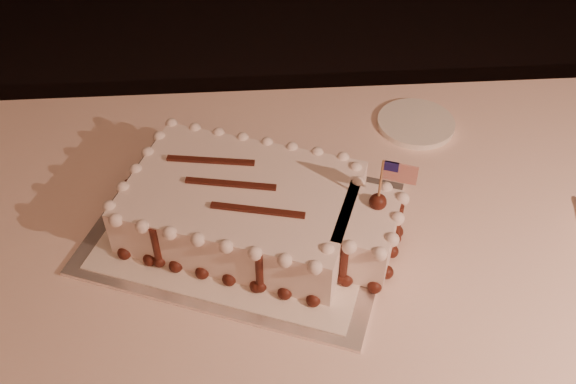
{
  "coord_description": "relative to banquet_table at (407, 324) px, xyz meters",
  "views": [
    {
      "loc": [
        -0.33,
        -0.22,
        1.6
      ],
      "look_at": [
        -0.27,
        0.57,
        0.84
      ],
      "focal_mm": 40.0,
      "sensor_mm": 36.0,
      "label": 1
    }
  ],
  "objects": [
    {
      "name": "sheet_cake",
      "position": [
        -0.33,
        -0.04,
        0.43
      ],
      "size": [
        0.51,
        0.39,
        0.19
      ],
      "color": "white",
      "rests_on": "doily"
    },
    {
      "name": "cake_board",
      "position": [
        -0.35,
        -0.03,
        0.38
      ],
      "size": [
        0.62,
        0.54,
        0.01
      ],
      "primitive_type": "cube",
      "rotation": [
        0.0,
        0.0,
        -0.37
      ],
      "color": "silver",
      "rests_on": "banquet_table"
    },
    {
      "name": "banquet_table",
      "position": [
        0.0,
        0.0,
        0.0
      ],
      "size": [
        2.4,
        0.8,
        0.75
      ],
      "primitive_type": "cube",
      "color": "#FFD7C5",
      "rests_on": "ground"
    },
    {
      "name": "doily",
      "position": [
        -0.35,
        -0.03,
        0.38
      ],
      "size": [
        0.55,
        0.49,
        0.0
      ],
      "primitive_type": "cube",
      "rotation": [
        0.0,
        0.0,
        -0.37
      ],
      "color": "white",
      "rests_on": "cake_board"
    },
    {
      "name": "side_plate",
      "position": [
        0.02,
        0.25,
        0.38
      ],
      "size": [
        0.16,
        0.16,
        0.01
      ],
      "primitive_type": "cylinder",
      "color": "white",
      "rests_on": "banquet_table"
    }
  ]
}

